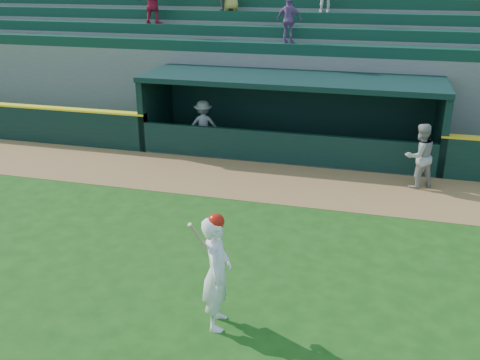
{
  "coord_description": "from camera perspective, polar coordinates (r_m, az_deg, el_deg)",
  "views": [
    {
      "loc": [
        2.82,
        -8.82,
        5.52
      ],
      "look_at": [
        0.0,
        1.6,
        1.3
      ],
      "focal_mm": 40.0,
      "sensor_mm": 36.0,
      "label": 1
    }
  ],
  "objects": [
    {
      "name": "dugout_player_front",
      "position": [
        15.17,
        18.61,
        2.45
      ],
      "size": [
        1.1,
        1.04,
        1.79
      ],
      "primitive_type": "imported",
      "rotation": [
        0.0,
        0.0,
        3.71
      ],
      "color": "#9B9C97",
      "rests_on": "ground"
    },
    {
      "name": "warning_track",
      "position": [
        15.05,
        3.28,
        -0.17
      ],
      "size": [
        40.0,
        3.0,
        0.01
      ],
      "primitive_type": "cube",
      "color": "olive",
      "rests_on": "ground"
    },
    {
      "name": "ground",
      "position": [
        10.78,
        -2.25,
        -9.47
      ],
      "size": [
        120.0,
        120.0,
        0.0
      ],
      "primitive_type": "plane",
      "color": "#194611",
      "rests_on": "ground"
    },
    {
      "name": "stands",
      "position": [
        21.79,
        7.78,
        12.93
      ],
      "size": [
        34.5,
        6.25,
        7.14
      ],
      "color": "slate",
      "rests_on": "ground"
    },
    {
      "name": "batter_at_plate",
      "position": [
        8.74,
        -2.5,
        -9.71
      ],
      "size": [
        0.61,
        0.86,
        2.05
      ],
      "color": "white",
      "rests_on": "ground"
    },
    {
      "name": "dugout_player_inside",
      "position": [
        17.74,
        -3.93,
        5.9
      ],
      "size": [
        1.17,
        0.88,
        1.61
      ],
      "primitive_type": "imported",
      "rotation": [
        0.0,
        0.0,
        3.44
      ],
      "color": "#9C9C97",
      "rests_on": "ground"
    },
    {
      "name": "dugout",
      "position": [
        17.56,
        5.51,
        7.55
      ],
      "size": [
        9.4,
        2.8,
        2.46
      ],
      "color": "slate",
      "rests_on": "ground"
    }
  ]
}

